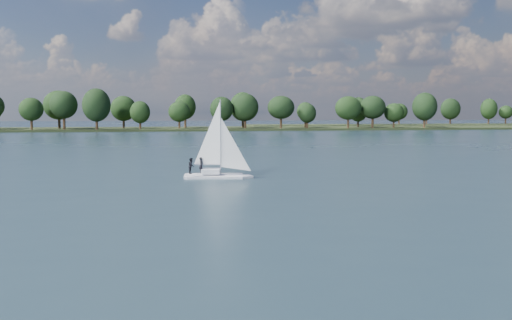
% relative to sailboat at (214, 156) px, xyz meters
% --- Properties ---
extents(ground, '(700.00, 700.00, 0.00)m').
position_rel_sailboat_xyz_m(ground, '(-10.66, 54.33, -2.36)').
color(ground, '#233342').
rests_on(ground, ground).
extents(far_shore, '(660.00, 40.00, 1.50)m').
position_rel_sailboat_xyz_m(far_shore, '(-10.66, 166.33, -2.36)').
color(far_shore, black).
rests_on(far_shore, ground).
extents(far_shore_back, '(220.00, 30.00, 1.40)m').
position_rel_sailboat_xyz_m(far_shore_back, '(149.34, 214.33, -2.36)').
color(far_shore_back, black).
rests_on(far_shore_back, ground).
extents(sailboat, '(6.61, 2.73, 8.45)m').
position_rel_sailboat_xyz_m(sailboat, '(0.00, 0.00, 0.00)').
color(sailboat, white).
rests_on(sailboat, ground).
extents(treeline, '(562.59, 74.48, 17.23)m').
position_rel_sailboat_xyz_m(treeline, '(-16.07, 162.75, 5.67)').
color(treeline, black).
rests_on(treeline, ground).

